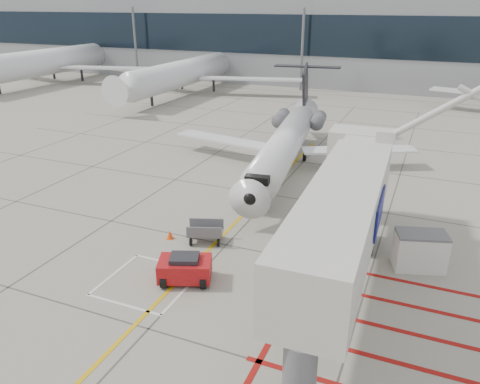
% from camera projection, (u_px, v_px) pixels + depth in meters
% --- Properties ---
extents(ground_plane, '(260.00, 260.00, 0.00)m').
position_uv_depth(ground_plane, '(193.00, 281.00, 23.18)').
color(ground_plane, gray).
rests_on(ground_plane, ground).
extents(regional_jet, '(24.93, 29.74, 7.11)m').
position_uv_depth(regional_jet, '(281.00, 134.00, 35.40)').
color(regional_jet, silver).
rests_on(regional_jet, ground_plane).
extents(jet_bridge, '(9.76, 19.57, 7.71)m').
position_uv_depth(jet_bridge, '(340.00, 228.00, 19.96)').
color(jet_bridge, beige).
rests_on(jet_bridge, ground_plane).
extents(pushback_tug, '(2.96, 2.42, 1.49)m').
position_uv_depth(pushback_tug, '(185.00, 268.00, 22.90)').
color(pushback_tug, '#AF1014').
rests_on(pushback_tug, ground_plane).
extents(baggage_cart, '(2.30, 1.85, 1.26)m').
position_uv_depth(baggage_cart, '(205.00, 232.00, 26.70)').
color(baggage_cart, '#57575C').
rests_on(baggage_cart, ground_plane).
extents(ground_power_unit, '(2.82, 2.13, 1.98)m').
position_uv_depth(ground_power_unit, '(420.00, 251.00, 23.97)').
color(ground_power_unit, silver).
rests_on(ground_power_unit, ground_plane).
extents(cone_nose, '(0.38, 0.38, 0.53)m').
position_uv_depth(cone_nose, '(170.00, 234.00, 27.21)').
color(cone_nose, '#FF470D').
rests_on(cone_nose, ground_plane).
extents(cone_side, '(0.33, 0.33, 0.46)m').
position_uv_depth(cone_side, '(303.00, 230.00, 27.85)').
color(cone_side, '#F75D0D').
rests_on(cone_side, ground_plane).
extents(terminal_building, '(180.00, 28.00, 14.00)m').
position_uv_depth(terminal_building, '(447.00, 40.00, 76.66)').
color(terminal_building, gray).
rests_on(terminal_building, ground_plane).
extents(terminal_glass_band, '(180.00, 0.10, 6.00)m').
position_uv_depth(terminal_glass_band, '(448.00, 39.00, 64.29)').
color(terminal_glass_band, black).
rests_on(terminal_glass_band, ground_plane).
extents(bg_aircraft_a, '(37.53, 41.70, 12.51)m').
position_uv_depth(bg_aircraft_a, '(55.00, 44.00, 78.22)').
color(bg_aircraft_a, silver).
rests_on(bg_aircraft_a, ground_plane).
extents(bg_aircraft_b, '(33.30, 37.00, 11.10)m').
position_uv_depth(bg_aircraft_b, '(191.00, 54.00, 69.23)').
color(bg_aircraft_b, silver).
rests_on(bg_aircraft_b, ground_plane).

